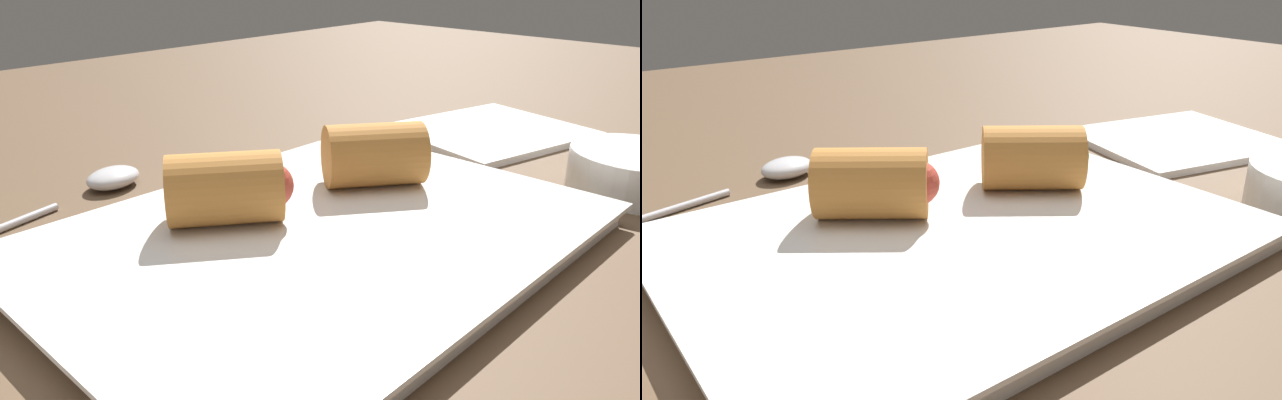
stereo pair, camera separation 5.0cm
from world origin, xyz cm
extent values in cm
cube|color=brown|center=(0.00, 0.00, 1.00)|extent=(180.00, 140.00, 2.00)
cube|color=white|center=(3.56, 0.98, 2.60)|extent=(31.00, 22.63, 1.20)
cube|color=white|center=(3.56, 0.98, 3.35)|extent=(32.24, 23.53, 0.30)
cylinder|color=#B77533|center=(6.81, -3.46, 5.60)|extent=(7.73, 7.24, 4.20)
sphere|color=#B23D2D|center=(4.70, -1.91, 5.60)|extent=(2.73, 2.73, 2.73)
cylinder|color=#B77533|center=(-3.92, -1.21, 5.60)|extent=(7.73, 7.25, 4.20)
sphere|color=#6B9E47|center=(-6.03, 0.34, 5.60)|extent=(2.73, 2.73, 2.73)
cylinder|color=silver|center=(16.98, -14.69, 2.25)|extent=(10.98, 3.02, 0.50)
ellipsoid|color=silver|center=(6.66, -17.10, 2.71)|extent=(4.73, 4.02, 1.43)
cube|color=white|center=(-24.53, -4.01, 2.30)|extent=(18.57, 16.77, 0.60)
camera|label=1|loc=(27.05, 23.54, 18.62)|focal=35.00mm
camera|label=2|loc=(23.31, 26.87, 18.62)|focal=35.00mm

